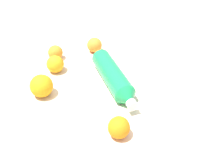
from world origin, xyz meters
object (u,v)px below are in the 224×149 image
Objects in this scene: water_bottle at (114,78)px; orange_3 at (119,127)px; orange_0 at (95,45)px; orange_2 at (55,53)px; orange_4 at (41,86)px; folded_napkin at (217,74)px; orange_1 at (55,64)px.

orange_3 is at bearing -17.79° from water_bottle.
water_bottle is 0.27m from orange_0.
orange_2 is (-0.29, -0.13, -0.01)m from water_bottle.
orange_4 is 0.68m from folded_napkin.
orange_4 is at bearing -99.07° from water_bottle.
orange_4 reaches higher than folded_napkin.
orange_4 is at bearing -107.20° from folded_napkin.
orange_1 reaches higher than orange_0.
orange_4 reaches higher than water_bottle.
water_bottle reaches higher than orange_3.
orange_4 is (-0.30, -0.15, 0.01)m from orange_3.
orange_3 is 0.82× the size of orange_4.
orange_0 is at bearing 83.09° from orange_2.
water_bottle is 4.90× the size of orange_0.
orange_0 is 0.53m from folded_napkin.
orange_2 is at bearing 150.83° from orange_4.
orange_2 is 0.67m from folded_napkin.
water_bottle reaches higher than orange_2.
orange_4 is (0.20, -0.30, 0.01)m from orange_0.
water_bottle is at bearing 38.85° from orange_1.
water_bottle reaches higher than folded_napkin.
orange_1 reaches higher than orange_2.
orange_4 is at bearing -153.82° from orange_3.
orange_2 is at bearing -148.68° from water_bottle.
orange_2 is 0.39× the size of folded_napkin.
orange_0 is 0.42× the size of folded_napkin.
orange_0 is at bearing 177.82° from water_bottle.
orange_4 reaches higher than orange_3.
water_bottle is at bearing 23.78° from orange_2.
orange_1 is 0.43× the size of folded_napkin.
orange_3 is at bearing -17.06° from orange_0.
folded_napkin is (0.32, 0.56, -0.03)m from orange_1.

